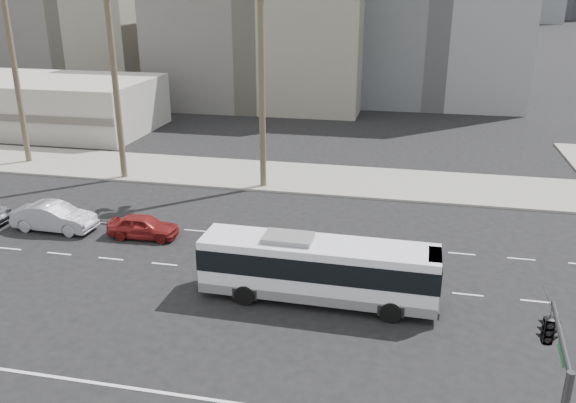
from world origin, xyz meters
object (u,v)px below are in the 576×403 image
(car_a, at_px, (143,226))
(traffic_signal, at_px, (549,340))
(city_bus, at_px, (318,268))
(car_b, at_px, (54,217))

(car_a, relative_size, traffic_signal, 0.67)
(city_bus, height_order, car_b, city_bus)
(car_a, bearing_deg, traffic_signal, -130.44)
(city_bus, bearing_deg, car_a, 156.62)
(city_bus, relative_size, car_b, 2.18)
(city_bus, height_order, traffic_signal, traffic_signal)
(car_a, bearing_deg, car_b, 88.20)
(car_a, distance_m, traffic_signal, 23.54)
(car_b, bearing_deg, car_a, -87.96)
(car_a, xyz_separation_m, traffic_signal, (18.26, -14.23, 4.26))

